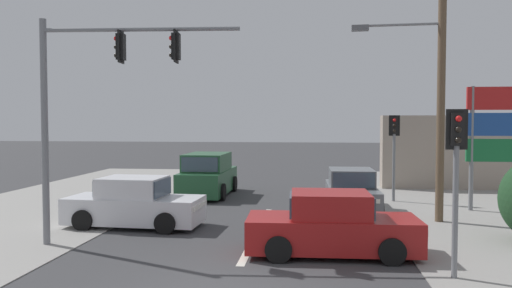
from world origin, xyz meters
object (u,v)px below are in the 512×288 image
at_px(utility_pole_midground_right, 437,74).
at_px(sedan_oncoming_mid, 332,226).
at_px(shopping_plaza_sign, 496,130).
at_px(sedan_crossing_left, 351,192).
at_px(pedestal_signal_right_kerb, 456,164).
at_px(traffic_signal_mast, 92,89).
at_px(pedestal_signal_far_median, 394,143).
at_px(suv_receding_far, 208,176).
at_px(sedan_kerbside_parked, 134,204).

height_order(utility_pole_midground_right, sedan_oncoming_mid, utility_pole_midground_right).
relative_size(shopping_plaza_sign, sedan_oncoming_mid, 1.07).
relative_size(utility_pole_midground_right, sedan_crossing_left, 2.10).
bearing_deg(pedestal_signal_right_kerb, traffic_signal_mast, 168.08).
relative_size(pedestal_signal_right_kerb, shopping_plaza_sign, 0.77).
xyz_separation_m(pedestal_signal_right_kerb, sedan_crossing_left, (-1.56, 7.77, -1.71)).
bearing_deg(pedestal_signal_right_kerb, sedan_oncoming_mid, 146.48).
relative_size(utility_pole_midground_right, shopping_plaza_sign, 1.95).
bearing_deg(sedan_oncoming_mid, pedestal_signal_far_median, 71.75).
bearing_deg(suv_receding_far, sedan_oncoming_mid, -61.27).
bearing_deg(shopping_plaza_sign, traffic_signal_mast, -152.27).
distance_m(utility_pole_midground_right, pedestal_signal_far_median, 4.83).
relative_size(traffic_signal_mast, suv_receding_far, 1.31).
bearing_deg(utility_pole_midground_right, sedan_oncoming_mid, -128.15).
height_order(utility_pole_midground_right, traffic_signal_mast, utility_pole_midground_right).
bearing_deg(suv_receding_far, pedestal_signal_far_median, -5.75).
xyz_separation_m(shopping_plaza_sign, sedan_crossing_left, (-5.25, -0.62, -2.28)).
height_order(pedestal_signal_right_kerb, sedan_kerbside_parked, pedestal_signal_right_kerb).
relative_size(utility_pole_midground_right, pedestal_signal_far_median, 2.52).
relative_size(pedestal_signal_far_median, suv_receding_far, 0.78).
xyz_separation_m(sedan_oncoming_mid, suv_receding_far, (-5.14, 9.38, 0.18)).
xyz_separation_m(sedan_kerbside_parked, suv_receding_far, (0.90, 6.75, 0.18)).
distance_m(sedan_crossing_left, sedan_oncoming_mid, 6.19).
height_order(utility_pole_midground_right, sedan_kerbside_parked, utility_pole_midground_right).
bearing_deg(suv_receding_far, sedan_kerbside_parked, -97.61).
bearing_deg(sedan_crossing_left, sedan_kerbside_parked, -153.40).
distance_m(sedan_kerbside_parked, sedan_oncoming_mid, 6.59).
bearing_deg(pedestal_signal_far_median, sedan_oncoming_mid, -108.25).
xyz_separation_m(utility_pole_midground_right, shopping_plaza_sign, (2.67, 2.27, -1.87)).
bearing_deg(traffic_signal_mast, pedestal_signal_far_median, 42.67).
height_order(shopping_plaza_sign, sedan_oncoming_mid, shopping_plaza_sign).
distance_m(traffic_signal_mast, sedan_oncoming_mid, 7.15).
bearing_deg(sedan_crossing_left, pedestal_signal_far_median, 52.29).
bearing_deg(sedan_oncoming_mid, shopping_plaza_sign, 47.49).
height_order(sedan_crossing_left, sedan_oncoming_mid, same).
bearing_deg(pedestal_signal_far_median, utility_pole_midground_right, -80.64).
relative_size(pedestal_signal_far_median, sedan_kerbside_parked, 0.83).
distance_m(utility_pole_midground_right, sedan_crossing_left, 5.16).
distance_m(utility_pole_midground_right, sedan_kerbside_parked, 10.57).
relative_size(traffic_signal_mast, pedestal_signal_far_median, 1.69).
height_order(utility_pole_midground_right, shopping_plaza_sign, utility_pole_midground_right).
bearing_deg(utility_pole_midground_right, suv_receding_far, 150.38).
xyz_separation_m(pedestal_signal_right_kerb, suv_receding_far, (-7.63, 11.03, -1.53)).
relative_size(traffic_signal_mast, sedan_oncoming_mid, 1.40).
relative_size(pedestal_signal_far_median, sedan_oncoming_mid, 0.83).
bearing_deg(sedan_kerbside_parked, utility_pole_midground_right, 10.88).
distance_m(utility_pole_midground_right, suv_receding_far, 10.71).
xyz_separation_m(shopping_plaza_sign, sedan_kerbside_parked, (-12.22, -4.11, -2.28)).
relative_size(pedestal_signal_right_kerb, sedan_oncoming_mid, 0.83).
bearing_deg(sedan_kerbside_parked, sedan_crossing_left, 26.60).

